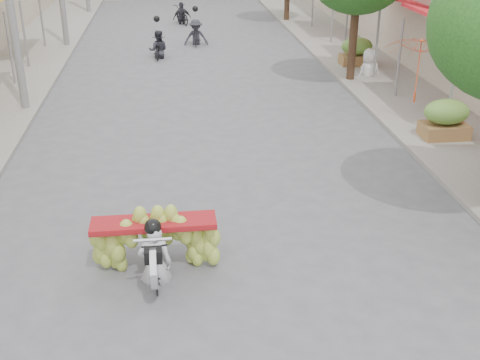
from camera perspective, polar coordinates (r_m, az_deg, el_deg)
name	(u,v)px	position (r m, az deg, el deg)	size (l,w,h in m)	color
sidewalk_right	(384,72)	(23.45, 13.48, 9.94)	(4.00, 60.00, 0.12)	gray
produce_crate_mid	(446,116)	(16.79, 18.96, 5.76)	(1.20, 0.88, 1.16)	brown
produce_crate_far	(357,49)	(23.97, 11.00, 12.09)	(1.20, 0.88, 1.16)	brown
banana_motorbike	(154,240)	(10.23, -8.13, -5.62)	(2.20, 1.74, 1.96)	black
market_umbrella	(423,37)	(17.36, 16.97, 12.87)	(2.14, 2.14, 1.86)	#D9481D
pedestrian	(371,49)	(22.47, 12.32, 12.07)	(1.04, 0.76, 1.90)	white
bg_motorbike_a	(158,39)	(25.29, -7.81, 13.14)	(0.83, 1.44, 1.95)	black
bg_motorbike_b	(196,26)	(27.59, -4.22, 14.37)	(1.09, 1.74, 1.95)	black
bg_motorbike_c	(182,9)	(32.70, -5.55, 15.87)	(1.08, 1.76, 1.95)	black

